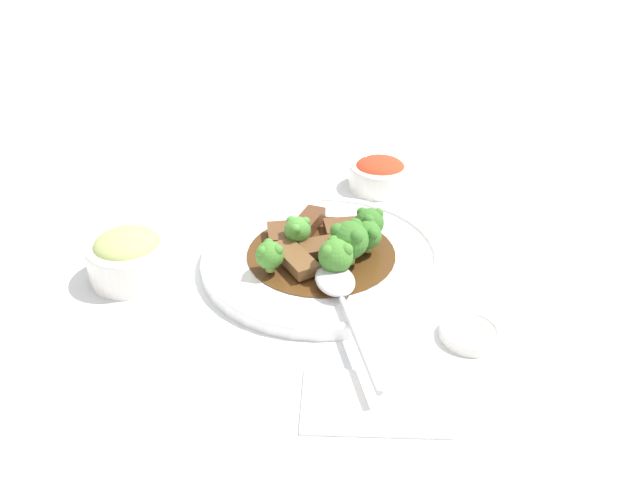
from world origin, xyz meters
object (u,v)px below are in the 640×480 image
object	(u,v)px
sauce_dish	(469,332)
broccoli_floret_2	(296,229)
broccoli_floret_4	(268,255)
beef_strip_1	(306,223)
side_bowl_kimchi	(379,173)
side_bowl_appetizer	(127,256)
broccoli_floret_3	(348,239)
beef_strip_2	(278,234)
broccoli_floret_0	(366,236)
beef_strip_0	(326,248)
beef_strip_3	(294,258)
broccoli_floret_1	(334,255)
beef_strip_4	(347,227)
serving_spoon	(337,288)
main_plate	(320,256)
broccoli_floret_5	(368,222)

from	to	relation	value
sauce_dish	broccoli_floret_2	bearing A→B (deg)	-39.72
broccoli_floret_4	beef_strip_1	bearing A→B (deg)	-112.90
side_bowl_kimchi	broccoli_floret_2	bearing A→B (deg)	59.03
side_bowl_appetizer	broccoli_floret_3	bearing A→B (deg)	-179.06
beef_strip_2	broccoli_floret_0	distance (m)	0.11
beef_strip_1	beef_strip_0	bearing A→B (deg)	114.60
beef_strip_3	broccoli_floret_1	world-z (taller)	broccoli_floret_1
beef_strip_0	beef_strip_4	world-z (taller)	beef_strip_0
beef_strip_0	broccoli_floret_0	size ratio (longest dim) A/B	1.89
side_bowl_appetizer	broccoli_floret_4	bearing A→B (deg)	175.38
sauce_dish	broccoli_floret_1	bearing A→B (deg)	-32.77
beef_strip_4	serving_spoon	world-z (taller)	serving_spoon
main_plate	broccoli_floret_3	distance (m)	0.06
broccoli_floret_0	broccoli_floret_4	distance (m)	0.12
broccoli_floret_1	broccoli_floret_4	world-z (taller)	broccoli_floret_1
broccoli_floret_4	sauce_dish	bearing A→B (deg)	155.81
beef_strip_2	sauce_dish	bearing A→B (deg)	141.10
broccoli_floret_5	serving_spoon	xyz separation A→B (m)	(0.04, 0.11, -0.02)
broccoli_floret_4	broccoli_floret_5	bearing A→B (deg)	-150.09
broccoli_floret_4	side_bowl_appetizer	distance (m)	0.17
beef_strip_1	broccoli_floret_3	xyz separation A→B (m)	(-0.05, 0.08, 0.02)
broccoli_floret_5	beef_strip_4	bearing A→B (deg)	-42.16
beef_strip_3	beef_strip_4	xyz separation A→B (m)	(-0.07, -0.08, -0.00)
broccoli_floret_2	side_bowl_kimchi	xyz separation A→B (m)	(-0.12, -0.20, -0.02)
broccoli_floret_5	sauce_dish	bearing A→B (deg)	120.26
broccoli_floret_4	side_bowl_kimchi	size ratio (longest dim) A/B	0.41
beef_strip_2	broccoli_floret_0	size ratio (longest dim) A/B	1.28
broccoli_floret_4	beef_strip_3	bearing A→B (deg)	-151.93
serving_spoon	beef_strip_1	bearing A→B (deg)	-75.14
broccoli_floret_2	broccoli_floret_3	size ratio (longest dim) A/B	0.70
broccoli_floret_2	broccoli_floret_3	world-z (taller)	broccoli_floret_3
broccoli_floret_0	serving_spoon	distance (m)	0.09
broccoli_floret_3	broccoli_floret_4	distance (m)	0.09
broccoli_floret_2	broccoli_floret_0	bearing A→B (deg)	168.72
beef_strip_0	broccoli_floret_0	distance (m)	0.05
main_plate	beef_strip_1	size ratio (longest dim) A/B	3.96
main_plate	beef_strip_0	size ratio (longest dim) A/B	3.96
main_plate	broccoli_floret_0	xyz separation A→B (m)	(-0.06, 0.00, 0.03)
beef_strip_3	serving_spoon	world-z (taller)	same
main_plate	beef_strip_4	bearing A→B (deg)	-126.04
main_plate	broccoli_floret_3	bearing A→B (deg)	142.00
beef_strip_3	broccoli_floret_2	size ratio (longest dim) A/B	2.04
beef_strip_4	beef_strip_1	bearing A→B (deg)	-6.00
beef_strip_2	beef_strip_4	distance (m)	0.09
broccoli_floret_2	serving_spoon	xyz separation A→B (m)	(-0.05, 0.10, -0.02)
main_plate	broccoli_floret_4	size ratio (longest dim) A/B	7.81
main_plate	broccoli_floret_4	bearing A→B (deg)	36.26
beef_strip_4	sauce_dish	bearing A→B (deg)	122.88
broccoli_floret_2	beef_strip_1	bearing A→B (deg)	-104.97
beef_strip_3	broccoli_floret_3	xyz separation A→B (m)	(-0.06, -0.00, 0.03)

